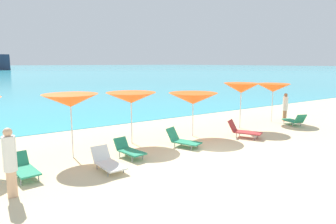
# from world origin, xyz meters

# --- Properties ---
(ground_plane) EXTENTS (50.00, 100.00, 0.30)m
(ground_plane) POSITION_xyz_m (0.00, 10.00, -0.15)
(ground_plane) COLOR beige
(umbrella_1) EXTENTS (2.15, 2.15, 2.34)m
(umbrella_1) POSITION_xyz_m (-4.39, 3.29, 2.11)
(umbrella_1) COLOR silver
(umbrella_1) RESTS_ON ground_plane
(umbrella_2) EXTENTS (2.30, 2.30, 2.20)m
(umbrella_2) POSITION_xyz_m (-1.66, 3.88, 1.97)
(umbrella_2) COLOR silver
(umbrella_2) RESTS_ON ground_plane
(umbrella_3) EXTENTS (2.31, 2.31, 2.06)m
(umbrella_3) POSITION_xyz_m (1.32, 3.41, 1.79)
(umbrella_3) COLOR silver
(umbrella_3) RESTS_ON ground_plane
(umbrella_4) EXTENTS (1.84, 1.84, 2.39)m
(umbrella_4) POSITION_xyz_m (4.50, 3.37, 2.14)
(umbrella_4) COLOR silver
(umbrella_4) RESTS_ON ground_plane
(umbrella_5) EXTENTS (2.01, 2.01, 2.25)m
(umbrella_5) POSITION_xyz_m (7.39, 3.56, 2.01)
(umbrella_5) COLOR silver
(umbrella_5) RESTS_ON ground_plane
(lounge_chair_0) EXTENTS (1.09, 1.55, 0.74)m
(lounge_chair_0) POSITION_xyz_m (-0.19, 2.22, 0.29)
(lounge_chair_0) COLOR #268C66
(lounge_chair_0) RESTS_ON ground_plane
(lounge_chair_1) EXTENTS (0.68, 1.51, 0.66)m
(lounge_chair_1) POSITION_xyz_m (-3.84, 1.40, 0.26)
(lounge_chair_1) COLOR white
(lounge_chair_1) RESTS_ON ground_plane
(lounge_chair_2) EXTENTS (0.75, 1.42, 0.65)m
(lounge_chair_2) POSITION_xyz_m (-2.69, 2.15, 0.29)
(lounge_chair_2) COLOR #268C66
(lounge_chair_2) RESTS_ON ground_plane
(lounge_chair_3) EXTENTS (1.11, 1.61, 0.72)m
(lounge_chair_3) POSITION_xyz_m (7.51, 2.15, 0.30)
(lounge_chair_3) COLOR #268C66
(lounge_chair_3) RESTS_ON ground_plane
(lounge_chair_4) EXTENTS (1.24, 1.62, 0.78)m
(lounge_chair_4) POSITION_xyz_m (3.08, 1.87, 0.33)
(lounge_chair_4) COLOR #A53333
(lounge_chair_4) RESTS_ON ground_plane
(lounge_chair_5) EXTENTS (0.72, 1.47, 0.69)m
(lounge_chair_5) POSITION_xyz_m (-6.22, 2.14, 0.31)
(lounge_chair_5) COLOR #268C66
(lounge_chair_5) RESTS_ON ground_plane
(beachgoer_0) EXTENTS (0.33, 0.33, 1.83)m
(beachgoer_0) POSITION_xyz_m (-6.69, 0.87, 0.98)
(beachgoer_0) COLOR #DBAA84
(beachgoer_0) RESTS_ON ground_plane
(beachgoer_1) EXTENTS (0.30, 0.30, 1.66)m
(beachgoer_1) POSITION_xyz_m (8.27, 3.30, 0.89)
(beachgoer_1) COLOR #A3704C
(beachgoer_1) RESTS_ON ground_plane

